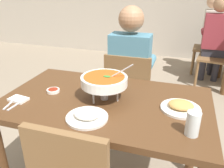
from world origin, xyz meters
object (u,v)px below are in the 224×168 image
chair_diner_main (129,92)px  drink_glass (193,125)px  curry_bowl (104,81)px  diner_main (131,68)px  patron_bg_middle (212,30)px  rice_plate (87,116)px  chair_bg_middle (213,45)px  dining_table_main (105,115)px  chair_bg_left (215,52)px  appetizer_plate (181,107)px  sauce_dish (53,90)px  patron_bg_left (215,36)px

chair_diner_main → drink_glass: drink_glass is taller
curry_bowl → diner_main: bearing=89.4°
drink_glass → patron_bg_middle: bearing=84.2°
curry_bowl → rice_plate: (-0.01, -0.26, -0.11)m
chair_bg_middle → curry_bowl: bearing=-108.0°
dining_table_main → chair_bg_middle: (0.93, 2.89, -0.15)m
rice_plate → chair_bg_left: (0.94, 2.69, -0.29)m
drink_glass → chair_bg_middle: drink_glass is taller
curry_bowl → appetizer_plate: curry_bowl is taller
chair_bg_left → diner_main: bearing=-118.1°
chair_diner_main → drink_glass: 1.11m
chair_diner_main → curry_bowl: 0.79m
dining_table_main → chair_diner_main: bearing=90.0°
rice_plate → sauce_dish: 0.44m
chair_bg_middle → diner_main: bearing=-113.2°
rice_plate → appetizer_plate: same height
diner_main → curry_bowl: size_ratio=3.94×
drink_glass → chair_bg_left: drink_glass is taller
sauce_dish → patron_bg_middle: (1.25, 2.93, -0.04)m
chair_diner_main → chair_bg_middle: size_ratio=1.00×
sauce_dish → curry_bowl: bearing=0.8°
dining_table_main → chair_bg_middle: bearing=72.2°
sauce_dish → chair_bg_left: chair_bg_left is taller
patron_bg_middle → drink_glass: bearing=-95.8°
sauce_dish → chair_bg_left: 2.78m
diner_main → chair_bg_middle: diner_main is taller
dining_table_main → rice_plate: 0.28m
drink_glass → patron_bg_left: (0.34, 2.69, -0.09)m
dining_table_main → sauce_dish: sauce_dish is taller
chair_diner_main → rice_plate: chair_diner_main is taller
appetizer_plate → drink_glass: size_ratio=1.85×
chair_diner_main → patron_bg_left: size_ratio=0.69×
chair_bg_left → appetizer_plate: bearing=-100.2°
sauce_dish → chair_bg_left: bearing=61.9°
chair_bg_middle → appetizer_plate: bearing=-98.9°
dining_table_main → patron_bg_left: (0.88, 2.47, 0.09)m
dining_table_main → appetizer_plate: (0.48, 0.02, 0.14)m
curry_bowl → appetizer_plate: 0.50m
rice_plate → drink_glass: size_ratio=1.85×
dining_table_main → sauce_dish: bearing=179.4°
curry_bowl → appetizer_plate: bearing=1.0°
chair_diner_main → chair_bg_middle: 2.39m
chair_diner_main → curry_bowl: size_ratio=2.71×
rice_plate → chair_bg_left: size_ratio=0.27×
chair_bg_left → patron_bg_middle: bearing=96.2°
appetizer_plate → dining_table_main: bearing=-177.8°
dining_table_main → chair_bg_middle: chair_bg_middle is taller
drink_glass → chair_bg_middle: (0.39, 3.12, -0.32)m
patron_bg_middle → rice_plate: bearing=-105.6°
curry_bowl → chair_bg_left: (0.92, 2.43, -0.39)m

